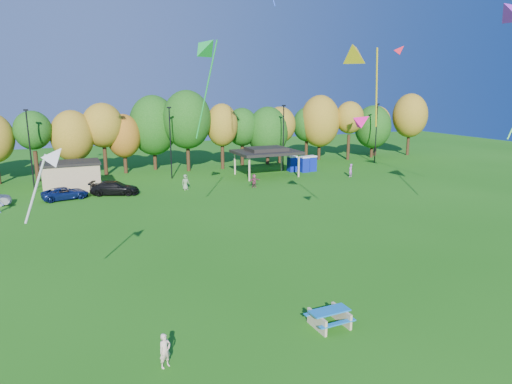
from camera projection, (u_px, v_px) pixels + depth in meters
name	position (u px, v px, depth m)	size (l,w,h in m)	color
ground	(326.00, 328.00, 22.11)	(160.00, 160.00, 0.00)	#19600F
tree_line	(138.00, 130.00, 61.04)	(93.57, 10.55, 11.15)	black
lamp_posts	(170.00, 140.00, 57.52)	(64.50, 0.25, 9.09)	black
utility_building	(71.00, 176.00, 51.77)	(6.30, 4.30, 3.25)	tan
pavilion	(266.00, 151.00, 59.91)	(8.20, 6.20, 3.77)	tan
porta_potties	(303.00, 164.00, 63.38)	(3.75, 2.23, 2.18)	#0B1D98
picnic_table	(329.00, 317.00, 22.19)	(2.01, 1.68, 0.85)	tan
kite_flyer	(165.00, 351.00, 18.87)	(0.55, 0.36, 1.50)	beige
car_c	(65.00, 193.00, 47.58)	(2.13, 4.62, 1.28)	navy
car_d	(115.00, 188.00, 49.61)	(2.10, 5.17, 1.50)	black
far_person_2	(185.00, 182.00, 51.91)	(0.88, 0.57, 1.79)	#708D60
far_person_3	(351.00, 170.00, 59.56)	(0.62, 0.41, 1.71)	#BA5EC7
far_person_4	(254.00, 181.00, 53.15)	(1.49, 0.47, 1.61)	#86374E
kite_0	(363.00, 120.00, 29.02)	(1.59, 1.39, 1.36)	#E40C77
kite_1	(208.00, 47.00, 32.43)	(2.51, 4.39, 7.54)	green
kite_4	(401.00, 50.00, 50.43)	(1.89, 1.85, 1.50)	red
kite_7	(354.00, 52.00, 27.91)	(3.02, 3.05, 5.68)	yellow
kite_11	(509.00, 11.00, 36.08)	(5.16, 2.16, 8.70)	purple
kite_13	(55.00, 157.00, 18.82)	(2.08, 0.96, 3.35)	#B1B1B1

